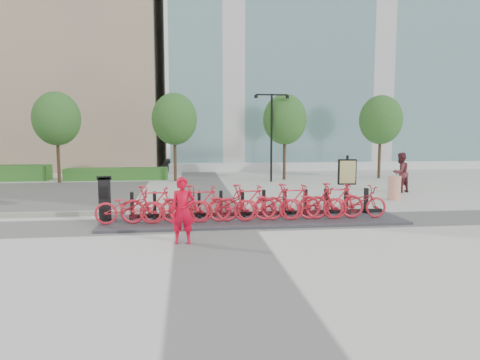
{
  "coord_description": "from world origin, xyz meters",
  "views": [
    {
      "loc": [
        -0.83,
        -13.11,
        2.86
      ],
      "look_at": [
        1.0,
        1.5,
        1.2
      ],
      "focal_mm": 32.0,
      "sensor_mm": 36.0,
      "label": 1
    }
  ],
  "objects": [
    {
      "name": "bike_2",
      "position": [
        -1.16,
        -0.05,
        0.6
      ],
      "size": [
        2.0,
        0.7,
        1.05
      ],
      "primitive_type": "imported",
      "rotation": [
        0.0,
        0.0,
        1.57
      ],
      "color": "red",
      "rests_on": "dock_pad"
    },
    {
      "name": "pedestrian",
      "position": [
        9.2,
        5.9,
        0.95
      ],
      "size": [
        1.12,
        1.01,
        1.89
      ],
      "primitive_type": "imported",
      "rotation": [
        0.0,
        0.0,
        3.52
      ],
      "color": "maroon",
      "rests_on": "ground"
    },
    {
      "name": "glass_building",
      "position": [
        14.0,
        26.0,
        12.0
      ],
      "size": [
        32.0,
        16.0,
        24.0
      ],
      "primitive_type": "cube",
      "color": "slate",
      "rests_on": "ground"
    },
    {
      "name": "tree_2",
      "position": [
        5.0,
        12.0,
        3.59
      ],
      "size": [
        2.6,
        2.6,
        5.1
      ],
      "color": "#4C3526",
      "rests_on": "ground"
    },
    {
      "name": "bike_0",
      "position": [
        -2.6,
        -0.05,
        0.6
      ],
      "size": [
        2.0,
        0.7,
        1.05
      ],
      "primitive_type": "imported",
      "rotation": [
        0.0,
        0.0,
        1.57
      ],
      "color": "red",
      "rests_on": "dock_pad"
    },
    {
      "name": "construction_barrel",
      "position": [
        7.86,
        3.81,
        0.51
      ],
      "size": [
        0.6,
        0.6,
        1.02
      ],
      "primitive_type": "cylinder",
      "rotation": [
        0.0,
        0.0,
        0.15
      ],
      "color": "#E4450D",
      "rests_on": "ground"
    },
    {
      "name": "bike_7",
      "position": [
        2.44,
        -0.05,
        0.66
      ],
      "size": [
        1.94,
        0.55,
        1.16
      ],
      "primitive_type": "imported",
      "rotation": [
        0.0,
        0.0,
        1.57
      ],
      "color": "red",
      "rests_on": "dock_pad"
    },
    {
      "name": "bike_8",
      "position": [
        3.16,
        -0.05,
        0.6
      ],
      "size": [
        2.0,
        0.7,
        1.05
      ],
      "primitive_type": "imported",
      "rotation": [
        0.0,
        0.0,
        1.57
      ],
      "color": "red",
      "rests_on": "dock_pad"
    },
    {
      "name": "worker_red",
      "position": [
        -0.95,
        -2.23,
        0.86
      ],
      "size": [
        0.66,
        0.46,
        1.72
      ],
      "primitive_type": "imported",
      "rotation": [
        0.0,
        0.0,
        -0.08
      ],
      "color": "red",
      "rests_on": "ground"
    },
    {
      "name": "streetlamp",
      "position": [
        4.0,
        11.0,
        3.13
      ],
      "size": [
        2.0,
        0.2,
        5.0
      ],
      "color": "black",
      "rests_on": "ground"
    },
    {
      "name": "dock_pad",
      "position": [
        1.3,
        0.3,
        0.04
      ],
      "size": [
        9.6,
        2.4,
        0.08
      ],
      "primitive_type": "cube",
      "color": "#3C3C42",
      "rests_on": "ground"
    },
    {
      "name": "hedge_b",
      "position": [
        -5.0,
        13.2,
        0.35
      ],
      "size": [
        6.0,
        1.2,
        0.7
      ],
      "primitive_type": "cube",
      "color": "#34752D",
      "rests_on": "ground"
    },
    {
      "name": "dock_rail_posts",
      "position": [
        1.36,
        0.77,
        0.51
      ],
      "size": [
        8.02,
        0.5,
        0.85
      ],
      "primitive_type": null,
      "color": "black",
      "rests_on": "dock_pad"
    },
    {
      "name": "kiosk",
      "position": [
        -3.4,
        0.59,
        0.76
      ],
      "size": [
        0.48,
        0.42,
        1.42
      ],
      "rotation": [
        0.0,
        0.0,
        0.14
      ],
      "color": "black",
      "rests_on": "dock_pad"
    },
    {
      "name": "bike_4",
      "position": [
        0.28,
        -0.05,
        0.6
      ],
      "size": [
        2.0,
        0.7,
        1.05
      ],
      "primitive_type": "imported",
      "rotation": [
        0.0,
        0.0,
        1.57
      ],
      "color": "red",
      "rests_on": "dock_pad"
    },
    {
      "name": "bike_5",
      "position": [
        1.0,
        -0.05,
        0.66
      ],
      "size": [
        1.94,
        0.55,
        1.16
      ],
      "primitive_type": "imported",
      "rotation": [
        0.0,
        0.0,
        1.57
      ],
      "color": "red",
      "rests_on": "dock_pad"
    },
    {
      "name": "tree_3",
      "position": [
        11.0,
        12.0,
        3.59
      ],
      "size": [
        2.6,
        2.6,
        5.1
      ],
      "color": "#4C3526",
      "rests_on": "ground"
    },
    {
      "name": "bike_10",
      "position": [
        4.6,
        -0.05,
        0.6
      ],
      "size": [
        2.0,
        0.7,
        1.05
      ],
      "primitive_type": "imported",
      "rotation": [
        0.0,
        0.0,
        1.57
      ],
      "color": "red",
      "rests_on": "dock_pad"
    },
    {
      "name": "tree_1",
      "position": [
        -1.5,
        12.0,
        3.59
      ],
      "size": [
        2.6,
        2.6,
        5.1
      ],
      "color": "#4C3526",
      "rests_on": "ground"
    },
    {
      "name": "bike_3",
      "position": [
        -0.44,
        -0.05,
        0.66
      ],
      "size": [
        1.94,
        0.55,
        1.16
      ],
      "primitive_type": "imported",
      "rotation": [
        0.0,
        0.0,
        1.57
      ],
      "color": "red",
      "rests_on": "dock_pad"
    },
    {
      "name": "bike_6",
      "position": [
        1.72,
        -0.05,
        0.6
      ],
      "size": [
        2.0,
        0.7,
        1.05
      ],
      "primitive_type": "imported",
      "rotation": [
        0.0,
        0.0,
        1.57
      ],
      "color": "red",
      "rests_on": "dock_pad"
    },
    {
      "name": "map_sign",
      "position": [
        4.9,
        1.58,
        1.34
      ],
      "size": [
        0.67,
        0.16,
        2.03
      ],
      "rotation": [
        0.0,
        0.0,
        -0.08
      ],
      "color": "black",
      "rests_on": "ground"
    },
    {
      "name": "ground",
      "position": [
        0.0,
        0.0,
        0.0
      ],
      "size": [
        120.0,
        120.0,
        0.0
      ],
      "primitive_type": "plane",
      "color": "beige"
    },
    {
      "name": "bike_1",
      "position": [
        -1.88,
        -0.05,
        0.66
      ],
      "size": [
        1.94,
        0.55,
        1.16
      ],
      "primitive_type": "imported",
      "rotation": [
        0.0,
        0.0,
        1.57
      ],
      "color": "red",
      "rests_on": "dock_pad"
    },
    {
      "name": "bike_9",
      "position": [
        3.88,
        -0.05,
        0.66
      ],
      "size": [
        1.94,
        0.55,
        1.16
      ],
      "primitive_type": "imported",
      "rotation": [
        0.0,
        0.0,
        1.57
      ],
      "color": "red",
      "rests_on": "dock_pad"
    },
    {
      "name": "tree_0",
      "position": [
        -8.0,
        12.0,
        3.59
      ],
      "size": [
        2.6,
        2.6,
        5.1
      ],
      "color": "#4C3526",
      "rests_on": "ground"
    }
  ]
}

